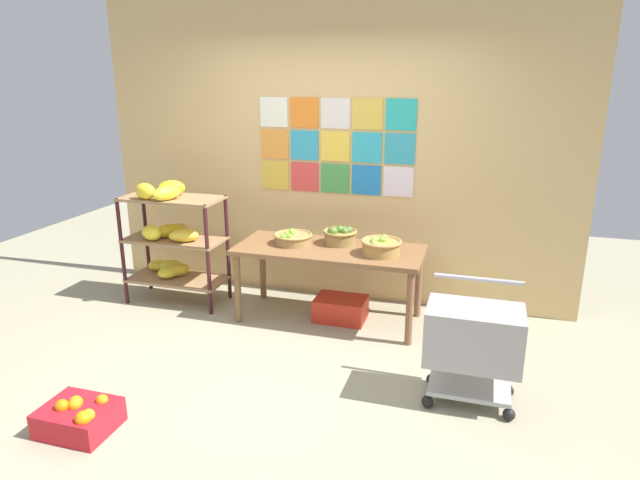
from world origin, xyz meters
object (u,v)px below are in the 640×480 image
fruit_basket_left (381,246)px  shopping_cart (473,339)px  banana_shelf_unit (171,236)px  display_table (329,256)px  produce_crate_under_table (341,309)px  fruit_basket_back_left (293,238)px  orange_crate_foreground (79,417)px  fruit_basket_right (340,236)px

fruit_basket_left → shopping_cart: size_ratio=0.42×
banana_shelf_unit → shopping_cart: (2.82, -0.97, -0.19)m
fruit_basket_left → shopping_cart: (0.80, -0.94, -0.28)m
banana_shelf_unit → display_table: (1.55, 0.02, -0.06)m
display_table → produce_crate_under_table: 0.51m
shopping_cart → fruit_basket_left: bearing=141.1°
fruit_basket_back_left → orange_crate_foreground: fruit_basket_back_left is taller
produce_crate_under_table → banana_shelf_unit: bearing=-178.6°
shopping_cart → display_table: bearing=152.6°
display_table → orange_crate_foreground: (-1.03, -2.02, -0.50)m
fruit_basket_right → orange_crate_foreground: fruit_basket_right is taller
display_table → shopping_cart: 1.61m
fruit_basket_left → produce_crate_under_table: 0.74m
fruit_basket_left → fruit_basket_right: size_ratio=1.13×
fruit_basket_left → fruit_basket_right: 0.45m
shopping_cart → fruit_basket_back_left: bearing=158.4°
display_table → produce_crate_under_table: bearing=8.9°
produce_crate_under_table → shopping_cart: (1.16, -1.01, 0.36)m
produce_crate_under_table → orange_crate_foreground: (-1.14, -2.04, -0.01)m
banana_shelf_unit → fruit_basket_left: (2.02, -0.03, 0.09)m
banana_shelf_unit → fruit_basket_right: size_ratio=3.89×
fruit_basket_back_left → fruit_basket_left: size_ratio=1.00×
fruit_basket_left → fruit_basket_back_left: bearing=174.6°
fruit_basket_right → produce_crate_under_table: (0.05, -0.12, -0.65)m
banana_shelf_unit → orange_crate_foreground: size_ratio=2.71×
fruit_basket_back_left → display_table: bearing=-3.9°
fruit_basket_back_left → shopping_cart: 1.92m
fruit_basket_back_left → produce_crate_under_table: fruit_basket_back_left is taller
orange_crate_foreground → banana_shelf_unit: bearing=104.7°
fruit_basket_back_left → shopping_cart: (1.61, -1.02, -0.26)m
fruit_basket_left → banana_shelf_unit: bearing=179.1°
fruit_basket_left → produce_crate_under_table: (-0.36, 0.07, -0.64)m
display_table → produce_crate_under_table: (0.10, 0.02, -0.49)m
banana_shelf_unit → fruit_basket_back_left: banana_shelf_unit is taller
banana_shelf_unit → orange_crate_foreground: 2.14m
fruit_basket_left → fruit_basket_right: fruit_basket_right is taller
banana_shelf_unit → produce_crate_under_table: banana_shelf_unit is taller
banana_shelf_unit → display_table: banana_shelf_unit is taller
display_table → fruit_basket_right: size_ratio=5.37×
banana_shelf_unit → display_table: size_ratio=0.72×
fruit_basket_back_left → fruit_basket_left: 0.81m
produce_crate_under_table → fruit_basket_right: bearing=110.6°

